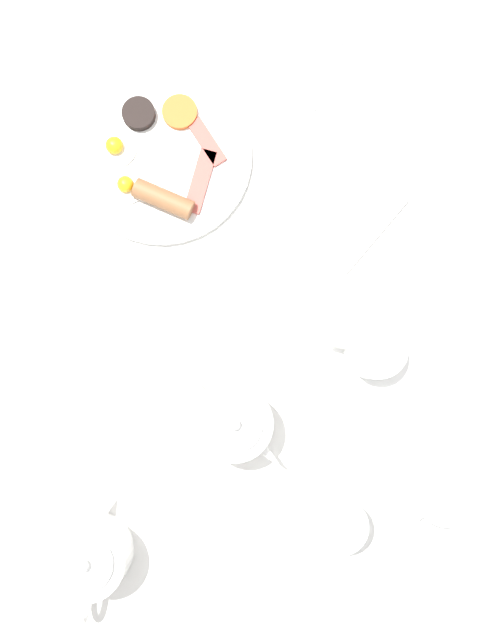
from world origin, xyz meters
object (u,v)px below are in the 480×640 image
(water_glass_short, at_px, (339,520))
(knife_by_plate, at_px, (115,322))
(teapot_far, at_px, (237,422))
(napkin_folded, at_px, (347,210))
(teacup_with_saucer_left, at_px, (377,350))
(teacup_with_saucer_right, at_px, (443,493))
(spoon_for_tea, at_px, (438,96))
(fork_by_plate, at_px, (331,67))
(teapot_near, at_px, (95,557))
(breakfast_plate, at_px, (163,158))
(fork_spare, at_px, (296,598))

(water_glass_short, xyz_separation_m, knife_by_plate, (0.33, -0.32, -0.05))
(teapot_far, height_order, napkin_folded, teapot_far)
(teacup_with_saucer_left, relative_size, teacup_with_saucer_right, 1.00)
(napkin_folded, bearing_deg, spoon_for_tea, -130.94)
(fork_by_plate, relative_size, knife_by_plate, 0.71)
(spoon_for_tea, bearing_deg, teapot_near, 50.80)
(napkin_folded, bearing_deg, teapot_near, 51.45)
(teapot_near, height_order, water_glass_short, teapot_near)
(fork_by_plate, bearing_deg, breakfast_plate, 27.01)
(napkin_folded, distance_m, spoon_for_tea, 0.25)
(teapot_far, relative_size, teacup_with_saucer_right, 1.03)
(breakfast_plate, distance_m, fork_spare, 0.73)
(fork_by_plate, bearing_deg, knife_by_plate, 47.77)
(fork_by_plate, bearing_deg, teapot_far, 72.43)
(breakfast_plate, relative_size, fork_spare, 1.85)
(napkin_folded, bearing_deg, water_glass_short, 84.34)
(breakfast_plate, bearing_deg, spoon_for_tea, -169.27)
(teacup_with_saucer_right, bearing_deg, knife_by_plate, -30.13)
(water_glass_short, relative_size, napkin_folded, 0.52)
(teacup_with_saucer_right, height_order, water_glass_short, water_glass_short)
(water_glass_short, bearing_deg, fork_by_plate, -92.83)
(napkin_folded, height_order, spoon_for_tea, napkin_folded)
(teapot_near, bearing_deg, teacup_with_saucer_left, -47.27)
(teacup_with_saucer_right, bearing_deg, breakfast_plate, -53.33)
(breakfast_plate, bearing_deg, fork_spare, 104.39)
(knife_by_plate, bearing_deg, teapot_far, 138.71)
(fork_by_plate, bearing_deg, teapot_near, 62.21)
(breakfast_plate, xyz_separation_m, teapot_far, (-0.10, 0.43, 0.04))
(teapot_near, relative_size, teapot_far, 1.30)
(knife_by_plate, height_order, spoon_for_tea, same)
(breakfast_plate, height_order, knife_by_plate, breakfast_plate)
(teacup_with_saucer_right, relative_size, fork_spare, 0.95)
(breakfast_plate, distance_m, teacup_with_saucer_right, 0.69)
(spoon_for_tea, bearing_deg, napkin_folded, 49.06)
(teapot_far, distance_m, napkin_folded, 0.38)
(fork_by_plate, relative_size, fork_spare, 0.97)
(teapot_near, xyz_separation_m, napkin_folded, (-0.41, -0.52, -0.05))
(teacup_with_saucer_left, distance_m, fork_by_plate, 0.48)
(spoon_for_tea, bearing_deg, fork_spare, 70.82)
(teacup_with_saucer_right, distance_m, fork_spare, 0.28)
(teapot_far, relative_size, fork_spare, 0.98)
(teacup_with_saucer_left, distance_m, water_glass_short, 0.26)
(teacup_with_saucer_left, relative_size, napkin_folded, 0.71)
(teapot_far, distance_m, teacup_with_saucer_left, 0.24)
(teapot_near, bearing_deg, fork_spare, -96.31)
(teapot_near, xyz_separation_m, spoon_for_tea, (-0.57, -0.70, -0.05))
(teacup_with_saucer_right, bearing_deg, teapot_near, 7.17)
(water_glass_short, height_order, fork_by_plate, water_glass_short)
(teacup_with_saucer_left, relative_size, fork_spare, 0.95)
(teapot_near, distance_m, knife_by_plate, 0.36)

